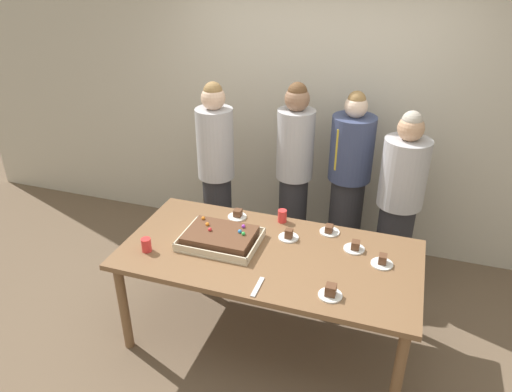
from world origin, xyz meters
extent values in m
plane|color=brown|center=(0.00, 0.00, 0.00)|extent=(12.00, 12.00, 0.00)
cube|color=beige|center=(0.00, 1.60, 1.50)|extent=(8.00, 0.12, 3.00)
cube|color=brown|center=(0.00, 0.00, 0.76)|extent=(2.09, 1.03, 0.04)
cylinder|color=brown|center=(-0.96, -0.43, 0.37)|extent=(0.07, 0.07, 0.74)
cylinder|color=brown|center=(0.96, -0.43, 0.37)|extent=(0.07, 0.07, 0.74)
cylinder|color=brown|center=(-0.96, 0.43, 0.37)|extent=(0.07, 0.07, 0.74)
cylinder|color=brown|center=(0.96, 0.43, 0.37)|extent=(0.07, 0.07, 0.74)
cube|color=beige|center=(-0.37, 0.00, 0.79)|extent=(0.56, 0.42, 0.01)
cube|color=beige|center=(-0.37, -0.20, 0.82)|extent=(0.56, 0.01, 0.05)
cube|color=beige|center=(-0.37, 0.21, 0.82)|extent=(0.56, 0.01, 0.05)
cube|color=beige|center=(-0.64, 0.00, 0.82)|extent=(0.01, 0.42, 0.05)
cube|color=beige|center=(-0.10, 0.00, 0.82)|extent=(0.01, 0.42, 0.05)
cube|color=brown|center=(-0.37, 0.00, 0.84)|extent=(0.49, 0.35, 0.08)
sphere|color=#2D84E0|center=(-0.23, 0.04, 0.89)|extent=(0.03, 0.03, 0.03)
sphere|color=green|center=(-0.20, 0.02, 0.89)|extent=(0.03, 0.03, 0.03)
sphere|color=orange|center=(-0.56, 0.12, 0.89)|extent=(0.03, 0.03, 0.03)
sphere|color=orange|center=(-0.49, 0.05, 0.89)|extent=(0.03, 0.03, 0.03)
sphere|color=red|center=(-0.45, -0.01, 0.89)|extent=(0.03, 0.03, 0.03)
sphere|color=purple|center=(-0.23, 0.11, 0.89)|extent=(0.03, 0.03, 0.03)
cylinder|color=white|center=(0.56, 0.23, 0.79)|extent=(0.15, 0.15, 0.01)
cube|color=brown|center=(0.57, 0.23, 0.82)|extent=(0.06, 0.06, 0.06)
cylinder|color=white|center=(0.50, -0.33, 0.79)|extent=(0.15, 0.15, 0.01)
cube|color=brown|center=(0.50, -0.33, 0.83)|extent=(0.06, 0.07, 0.07)
cylinder|color=white|center=(0.08, 0.23, 0.79)|extent=(0.15, 0.15, 0.01)
cube|color=brown|center=(0.08, 0.22, 0.83)|extent=(0.05, 0.05, 0.07)
cylinder|color=white|center=(0.77, 0.11, 0.79)|extent=(0.15, 0.15, 0.01)
cube|color=brown|center=(0.77, 0.12, 0.82)|extent=(0.05, 0.07, 0.06)
cylinder|color=white|center=(0.35, 0.40, 0.79)|extent=(0.15, 0.15, 0.01)
cube|color=brown|center=(0.35, 0.39, 0.82)|extent=(0.05, 0.07, 0.05)
cylinder|color=white|center=(-0.39, 0.39, 0.79)|extent=(0.15, 0.15, 0.01)
cube|color=brown|center=(-0.38, 0.39, 0.82)|extent=(0.06, 0.06, 0.05)
cylinder|color=red|center=(-0.83, -0.26, 0.83)|extent=(0.07, 0.07, 0.10)
cylinder|color=red|center=(-0.03, 0.44, 0.83)|extent=(0.07, 0.07, 0.10)
cube|color=silver|center=(0.05, -0.39, 0.79)|extent=(0.03, 0.20, 0.01)
cylinder|color=#28282D|center=(-0.11, 1.11, 0.43)|extent=(0.26, 0.26, 0.86)
cylinder|color=#B2B2B7|center=(-0.11, 1.11, 1.17)|extent=(0.33, 0.33, 0.62)
sphere|color=#8C664C|center=(-0.11, 1.11, 1.57)|extent=(0.21, 0.21, 0.21)
sphere|color=brown|center=(-0.11, 1.11, 1.63)|extent=(0.17, 0.17, 0.17)
cylinder|color=#28282D|center=(-0.78, 0.90, 0.43)|extent=(0.26, 0.26, 0.86)
cylinder|color=#B2B2B7|center=(-0.78, 0.90, 1.17)|extent=(0.32, 0.32, 0.63)
sphere|color=beige|center=(-0.78, 0.90, 1.57)|extent=(0.21, 0.21, 0.21)
sphere|color=olive|center=(-0.78, 0.90, 1.63)|extent=(0.16, 0.16, 0.16)
cylinder|color=#28282D|center=(0.82, 0.98, 0.40)|extent=(0.30, 0.30, 0.80)
cylinder|color=#B2B2B7|center=(0.82, 0.98, 1.09)|extent=(0.37, 0.37, 0.57)
sphere|color=tan|center=(0.82, 0.98, 1.46)|extent=(0.21, 0.21, 0.21)
sphere|color=#B2A899|center=(0.82, 0.98, 1.52)|extent=(0.16, 0.16, 0.16)
cylinder|color=#28282D|center=(0.37, 1.16, 0.44)|extent=(0.30, 0.30, 0.89)
cylinder|color=#384266|center=(0.37, 1.16, 1.17)|extent=(0.37, 0.37, 0.56)
cube|color=gold|center=(0.28, 1.01, 1.20)|extent=(0.04, 0.02, 0.36)
sphere|color=beige|center=(0.37, 1.16, 1.54)|extent=(0.19, 0.19, 0.19)
sphere|color=olive|center=(0.37, 1.16, 1.59)|extent=(0.15, 0.15, 0.15)
camera|label=1|loc=(0.80, -2.66, 2.69)|focal=33.39mm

